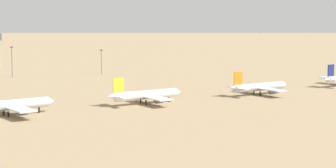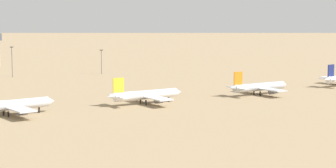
% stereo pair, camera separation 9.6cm
% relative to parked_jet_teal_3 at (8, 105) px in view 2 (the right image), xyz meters
% --- Properties ---
extents(ground, '(4000.00, 4000.00, 0.00)m').
position_rel_parked_jet_teal_3_xyz_m(ground, '(53.22, 11.01, -3.66)').
color(ground, '#9E8460').
extents(ridge_center, '(254.88, 220.45, 122.00)m').
position_rel_parked_jet_teal_3_xyz_m(ridge_center, '(564.76, 1057.87, 57.34)').
color(ridge_center, slate).
rests_on(ridge_center, ground).
extents(parked_jet_teal_3, '(33.83, 28.64, 11.17)m').
position_rel_parked_jet_teal_3_xyz_m(parked_jet_teal_3, '(0.00, 0.00, 0.00)').
color(parked_jet_teal_3, silver).
rests_on(parked_jet_teal_3, ground).
extents(parked_jet_yellow_4, '(32.56, 27.36, 10.76)m').
position_rel_parked_jet_teal_3_xyz_m(parked_jet_yellow_4, '(52.31, 0.12, -0.13)').
color(parked_jet_yellow_4, white).
rests_on(parked_jet_yellow_4, ground).
extents(parked_jet_orange_5, '(31.77, 26.68, 10.50)m').
position_rel_parked_jet_teal_3_xyz_m(parked_jet_orange_5, '(105.66, -1.77, -0.22)').
color(parked_jet_orange_5, silver).
rests_on(parked_jet_orange_5, ground).
extents(light_pole_west, '(1.80, 0.50, 13.81)m').
position_rel_parked_jet_teal_3_xyz_m(light_pole_west, '(82.83, 110.91, 4.42)').
color(light_pole_west, '#59595E').
rests_on(light_pole_west, ground).
extents(light_pole_mid, '(1.80, 0.50, 16.55)m').
position_rel_parked_jet_teal_3_xyz_m(light_pole_mid, '(34.19, 119.07, 5.84)').
color(light_pole_mid, '#59595E').
rests_on(light_pole_mid, ground).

